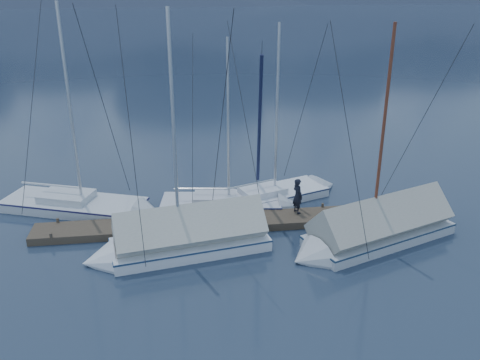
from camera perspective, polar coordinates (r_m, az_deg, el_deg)
The scene contains 9 objects.
ground at distance 21.13m, azimuth 0.72°, elevation -7.57°, with size 1000.00×1000.00×0.00m, color #172234.
dock at distance 22.83m, azimuth 0.00°, elevation -4.87°, with size 18.00×1.50×0.54m.
mooring_posts at distance 22.67m, azimuth -1.26°, elevation -4.40°, with size 15.12×1.52×0.35m.
sailboat_open_left at distance 25.07m, azimuth -16.13°, elevation -3.05°, with size 8.16×4.79×10.42m.
sailboat_open_mid at distance 24.50m, azimuth -0.16°, elevation -2.79°, with size 6.84×2.98×8.80m.
sailboat_open_right at distance 25.75m, azimuth 4.85°, elevation -1.57°, with size 7.34×4.29×9.37m.
sailboat_covered_near at distance 21.92m, azimuth 14.32°, elevation -5.70°, with size 7.92×4.84×9.88m.
sailboat_covered_far at distance 20.71m, azimuth -7.23°, elevation -6.81°, with size 7.70×3.60×10.41m.
person at distance 23.11m, azimuth 6.48°, elevation -1.78°, with size 0.60×0.40×1.65m, color black.
Camera 1 is at (-2.69, -18.18, 10.43)m, focal length 38.00 mm.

